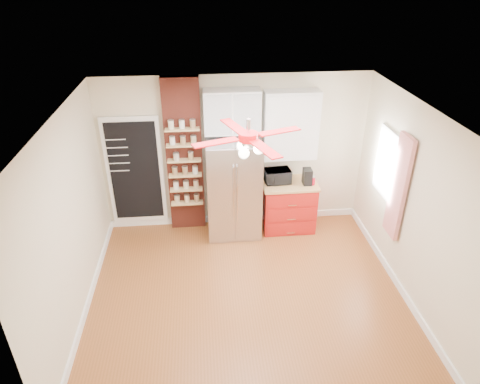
{
  "coord_description": "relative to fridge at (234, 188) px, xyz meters",
  "views": [
    {
      "loc": [
        -0.56,
        -4.71,
        4.29
      ],
      "look_at": [
        -0.01,
        0.9,
        1.19
      ],
      "focal_mm": 32.0,
      "sensor_mm": 36.0,
      "label": 1
    }
  ],
  "objects": [
    {
      "name": "red_cabinet",
      "position": [
        0.97,
        0.05,
        -0.42
      ],
      "size": [
        0.94,
        0.64,
        0.9
      ],
      "color": "#AA1712",
      "rests_on": "floor"
    },
    {
      "name": "wall_front",
      "position": [
        0.05,
        -3.63,
        0.48
      ],
      "size": [
        4.5,
        0.02,
        2.7
      ],
      "primitive_type": "cube",
      "color": "beige",
      "rests_on": "floor"
    },
    {
      "name": "wall_back",
      "position": [
        0.05,
        0.37,
        0.48
      ],
      "size": [
        4.5,
        0.02,
        2.7
      ],
      "primitive_type": "cube",
      "color": "beige",
      "rests_on": "floor"
    },
    {
      "name": "coffee_maker",
      "position": [
        1.25,
        -0.01,
        0.16
      ],
      "size": [
        0.15,
        0.2,
        0.27
      ],
      "primitive_type": "cube",
      "rotation": [
        0.0,
        0.0,
        -0.02
      ],
      "color": "black",
      "rests_on": "red_cabinet"
    },
    {
      "name": "upper_shelf_unit",
      "position": [
        0.97,
        0.22,
        1.0
      ],
      "size": [
        0.9,
        0.3,
        1.15
      ],
      "primitive_type": "cube",
      "color": "white",
      "rests_on": "wall_back"
    },
    {
      "name": "toaster_oven",
      "position": [
        0.76,
        0.08,
        0.14
      ],
      "size": [
        0.46,
        0.33,
        0.24
      ],
      "primitive_type": "imported",
      "rotation": [
        0.0,
        0.0,
        0.1
      ],
      "color": "black",
      "rests_on": "red_cabinet"
    },
    {
      "name": "canister_right",
      "position": [
        1.28,
        0.08,
        0.1
      ],
      "size": [
        0.11,
        0.11,
        0.14
      ],
      "primitive_type": "cylinder",
      "rotation": [
        0.0,
        0.0,
        -0.02
      ],
      "color": "#BB230A",
      "rests_on": "red_cabinet"
    },
    {
      "name": "pantry_jar_oats",
      "position": [
        -0.93,
        0.12,
        0.56
      ],
      "size": [
        0.13,
        0.13,
        0.12
      ],
      "primitive_type": "cylinder",
      "rotation": [
        0.0,
        0.0,
        0.38
      ],
      "color": "#C2AD94",
      "rests_on": "brick_pillar"
    },
    {
      "name": "curtain",
      "position": [
        2.23,
        -1.28,
        0.57
      ],
      "size": [
        0.06,
        0.4,
        1.55
      ],
      "primitive_type": "cube",
      "color": "red",
      "rests_on": "wall_right"
    },
    {
      "name": "fridge",
      "position": [
        0.0,
        0.0,
        0.0
      ],
      "size": [
        0.9,
        0.7,
        1.75
      ],
      "primitive_type": "cube",
      "color": "#BBBBC0",
      "rests_on": "floor"
    },
    {
      "name": "wall_right",
      "position": [
        2.3,
        -1.63,
        0.48
      ],
      "size": [
        0.02,
        4.0,
        2.7
      ],
      "primitive_type": "cube",
      "color": "beige",
      "rests_on": "floor"
    },
    {
      "name": "ceiling",
      "position": [
        0.05,
        -1.63,
        1.83
      ],
      "size": [
        4.5,
        4.5,
        0.0
      ],
      "primitive_type": "plane",
      "color": "white",
      "rests_on": "wall_back"
    },
    {
      "name": "pantry_jar_beans",
      "position": [
        -0.69,
        0.14,
        0.56
      ],
      "size": [
        0.11,
        0.11,
        0.12
      ],
      "primitive_type": "cylinder",
      "rotation": [
        0.0,
        0.0,
        0.27
      ],
      "color": "#987B4D",
      "rests_on": "brick_pillar"
    },
    {
      "name": "floor",
      "position": [
        0.05,
        -1.63,
        -0.88
      ],
      "size": [
        4.5,
        4.5,
        0.0
      ],
      "primitive_type": "plane",
      "color": "brown",
      "rests_on": "ground"
    },
    {
      "name": "wall_left",
      "position": [
        -2.2,
        -1.63,
        0.48
      ],
      "size": [
        0.02,
        4.0,
        2.7
      ],
      "primitive_type": "cube",
      "color": "beige",
      "rests_on": "floor"
    },
    {
      "name": "upper_glass_cabinet",
      "position": [
        0.0,
        0.2,
        1.27
      ],
      "size": [
        0.9,
        0.35,
        0.7
      ],
      "primitive_type": "cube",
      "color": "white",
      "rests_on": "wall_back"
    },
    {
      "name": "window",
      "position": [
        2.28,
        -0.73,
        0.68
      ],
      "size": [
        0.04,
        0.75,
        1.05
      ],
      "primitive_type": "cube",
      "color": "white",
      "rests_on": "wall_right"
    },
    {
      "name": "canister_left",
      "position": [
        1.34,
        -0.05,
        0.1
      ],
      "size": [
        0.11,
        0.11,
        0.14
      ],
      "primitive_type": "cylinder",
      "rotation": [
        0.0,
        0.0,
        0.21
      ],
      "color": "#B80A1D",
      "rests_on": "red_cabinet"
    },
    {
      "name": "brick_pillar",
      "position": [
        -0.8,
        0.29,
        0.48
      ],
      "size": [
        0.6,
        0.16,
        2.7
      ],
      "primitive_type": "cube",
      "color": "maroon",
      "rests_on": "floor"
    },
    {
      "name": "chalkboard",
      "position": [
        -1.65,
        0.33,
        0.23
      ],
      "size": [
        0.95,
        0.05,
        1.95
      ],
      "color": "white",
      "rests_on": "wall_back"
    },
    {
      "name": "ceiling_fan",
      "position": [
        0.05,
        -1.63,
        1.55
      ],
      "size": [
        1.4,
        1.4,
        0.44
      ],
      "color": "silver",
      "rests_on": "ceiling"
    }
  ]
}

